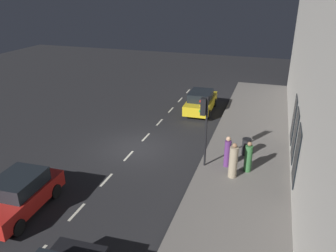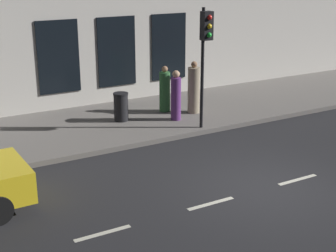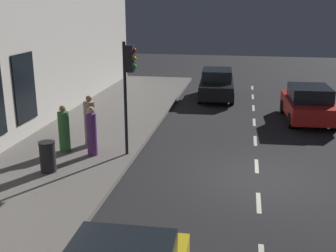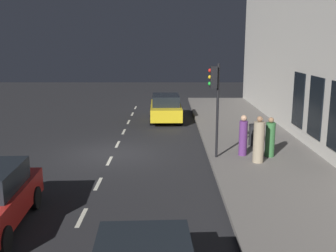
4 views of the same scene
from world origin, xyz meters
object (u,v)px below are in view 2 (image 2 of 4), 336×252
pedestrian_0 (176,97)px  pedestrian_1 (165,91)px  trash_bin (121,107)px  traffic_light (205,40)px  pedestrian_2 (194,89)px

pedestrian_0 → pedestrian_1: pedestrian_0 is taller
pedestrian_0 → trash_bin: (0.80, 1.61, -0.31)m
pedestrian_1 → trash_bin: bearing=65.8°
pedestrian_1 → trash_bin: pedestrian_1 is taller
traffic_light → pedestrian_0: size_ratio=2.24×
trash_bin → pedestrian_1: bearing=-82.2°
traffic_light → trash_bin: traffic_light is taller
pedestrian_2 → traffic_light: bearing=-83.3°
pedestrian_2 → trash_bin: size_ratio=1.92×
traffic_light → pedestrian_0: 2.36m
pedestrian_1 → pedestrian_2: (-0.64, -0.78, 0.09)m
pedestrian_2 → trash_bin: bearing=-159.7°
pedestrian_1 → trash_bin: 1.82m
pedestrian_0 → pedestrian_2: pedestrian_2 is taller
pedestrian_0 → pedestrian_2: 1.04m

